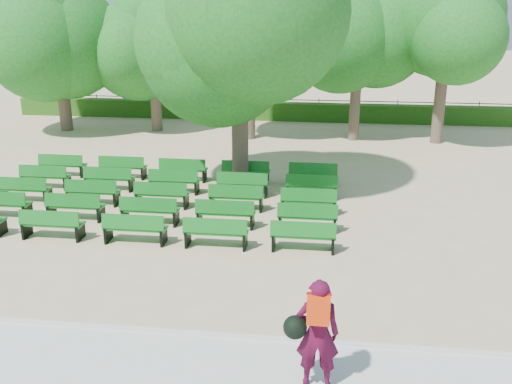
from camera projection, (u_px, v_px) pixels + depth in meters
ground at (205, 215)px, 16.59m from camera, size 120.00×120.00×0.00m
paving at (115, 369)px, 9.62m from camera, size 30.00×2.20×0.06m
curb at (137, 330)px, 10.70m from camera, size 30.00×0.12×0.10m
hedge at (261, 111)px, 29.61m from camera, size 26.00×0.70×0.90m
fence at (261, 118)px, 30.13m from camera, size 26.00×0.10×1.02m
tree_line at (250, 137)px, 25.99m from camera, size 21.80×6.80×7.04m
bench_array at (164, 204)px, 17.21m from camera, size 1.62×0.52×1.02m
tree_among at (239, 41)px, 17.55m from camera, size 5.19×5.19×7.09m
person at (316, 332)px, 8.87m from camera, size 0.88×0.53×1.88m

